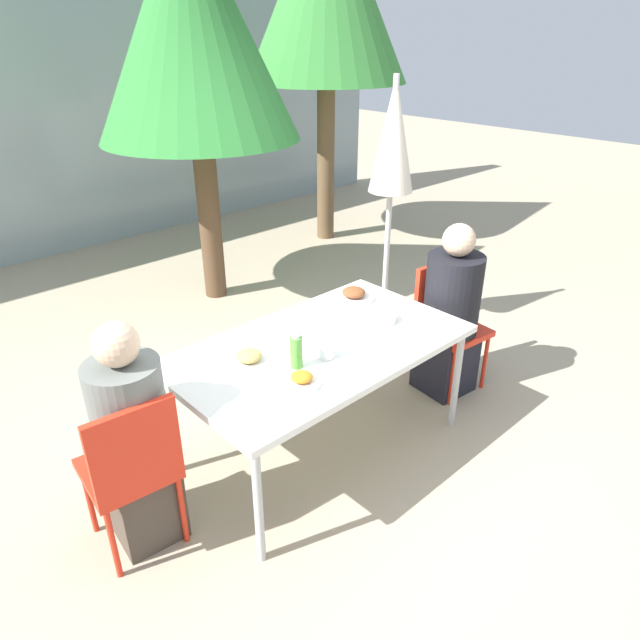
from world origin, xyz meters
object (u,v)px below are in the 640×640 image
at_px(person_right, 450,316).
at_px(bottle, 296,351).
at_px(chair_right, 446,316).
at_px(drinking_cup, 327,349).
at_px(salad_bowl, 382,317).
at_px(closed_umbrella, 392,153).
at_px(tree_behind_left, 192,26).
at_px(chair_left, 132,465).
at_px(person_left, 135,443).

bearing_deg(person_right, bottle, 5.10).
relative_size(chair_right, person_right, 0.73).
height_order(drinking_cup, salad_bowl, drinking_cup).
bearing_deg(drinking_cup, closed_umbrella, 30.31).
relative_size(salad_bowl, tree_behind_left, 0.06).
bearing_deg(closed_umbrella, chair_right, -108.76).
relative_size(chair_left, person_left, 0.74).
bearing_deg(closed_umbrella, chair_left, -164.58).
height_order(bottle, salad_bowl, bottle).
height_order(chair_right, salad_bowl, chair_right).
xyz_separation_m(person_right, closed_umbrella, (0.32, 0.86, 0.91)).
height_order(chair_left, tree_behind_left, tree_behind_left).
relative_size(bottle, drinking_cup, 1.83).
height_order(chair_left, chair_right, same).
height_order(closed_umbrella, salad_bowl, closed_umbrella).
bearing_deg(tree_behind_left, salad_bowl, -98.15).
xyz_separation_m(chair_left, tree_behind_left, (1.94, 2.30, 1.78)).
relative_size(person_left, closed_umbrella, 0.59).
bearing_deg(salad_bowl, tree_behind_left, 81.85).
bearing_deg(person_left, bottle, -7.81).
xyz_separation_m(chair_right, salad_bowl, (-0.68, -0.00, 0.23)).
height_order(person_right, bottle, person_right).
xyz_separation_m(person_left, closed_umbrella, (2.49, 0.63, 0.91)).
distance_m(closed_umbrella, bottle, 1.97).
distance_m(salad_bowl, tree_behind_left, 2.86).
height_order(chair_left, person_left, person_left).
height_order(salad_bowl, tree_behind_left, tree_behind_left).
height_order(chair_left, bottle, bottle).
bearing_deg(bottle, chair_left, 172.02).
xyz_separation_m(bottle, salad_bowl, (0.71, 0.04, -0.07)).
bearing_deg(chair_left, bottle, -2.31).
bearing_deg(tree_behind_left, chair_left, -130.21).
relative_size(person_left, tree_behind_left, 0.37).
bearing_deg(chair_left, chair_right, 3.71).
height_order(closed_umbrella, bottle, closed_umbrella).
relative_size(bottle, salad_bowl, 1.09).
distance_m(person_left, tree_behind_left, 3.39).
relative_size(drinking_cup, tree_behind_left, 0.03).
xyz_separation_m(chair_left, person_left, (0.06, 0.07, 0.05)).
distance_m(chair_right, bottle, 1.43).
bearing_deg(chair_right, drinking_cup, 10.26).
xyz_separation_m(person_left, salad_bowl, (1.54, -0.16, 0.18)).
bearing_deg(tree_behind_left, chair_right, -81.85).
xyz_separation_m(chair_left, bottle, (0.89, -0.12, 0.30)).
bearing_deg(chair_left, person_right, 1.75).
distance_m(drinking_cup, salad_bowl, 0.54).
relative_size(person_right, closed_umbrella, 0.60).
bearing_deg(drinking_cup, person_left, 166.78).
relative_size(chair_right, bottle, 4.56).
relative_size(chair_right, tree_behind_left, 0.28).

